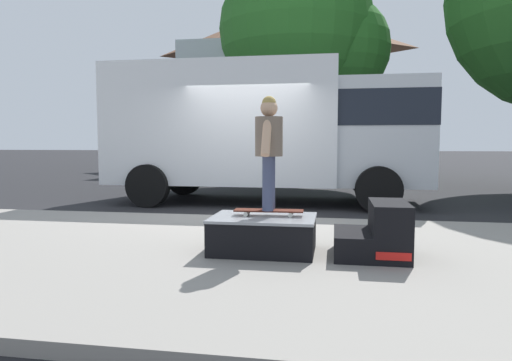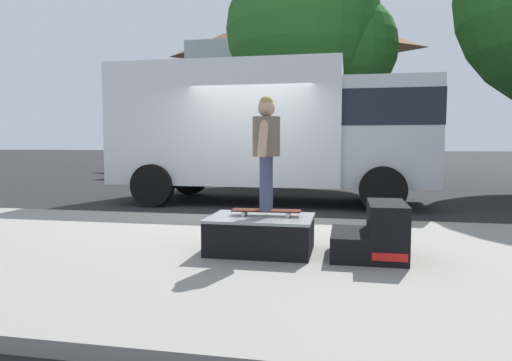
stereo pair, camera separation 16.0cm
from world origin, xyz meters
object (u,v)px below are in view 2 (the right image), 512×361
(skateboard, at_px, (266,211))
(street_tree_neighbour, at_px, (312,34))
(skate_box, at_px, (261,233))
(box_truck, at_px, (273,127))
(kicker_ramp, at_px, (375,234))
(skater_kid, at_px, (266,143))

(skateboard, relative_size, street_tree_neighbour, 0.11)
(skate_box, bearing_deg, street_tree_neighbour, 91.11)
(skateboard, distance_m, box_truck, 5.28)
(kicker_ramp, relative_size, skater_kid, 0.66)
(skateboard, bearing_deg, skate_box, -132.55)
(skate_box, distance_m, street_tree_neighbour, 10.89)
(skateboard, height_order, skater_kid, skater_kid)
(skater_kid, distance_m, street_tree_neighbour, 10.47)
(kicker_ramp, xyz_separation_m, skater_kid, (-1.19, 0.06, 0.97))
(skate_box, relative_size, skater_kid, 0.91)
(kicker_ramp, bearing_deg, skater_kid, 177.27)
(kicker_ramp, relative_size, street_tree_neighbour, 0.11)
(skate_box, distance_m, skater_kid, 1.01)
(skate_box, relative_size, box_truck, 0.17)
(skater_kid, xyz_separation_m, street_tree_neighbour, (-0.24, 9.88, 3.45))
(kicker_ramp, bearing_deg, street_tree_neighbour, 98.23)
(kicker_ramp, xyz_separation_m, street_tree_neighbour, (-1.44, 9.94, 4.42))
(skater_kid, xyz_separation_m, box_truck, (-0.75, 5.10, 0.36))
(skater_kid, bearing_deg, street_tree_neighbour, 91.42)
(skater_kid, bearing_deg, box_truck, 98.39)
(skate_box, bearing_deg, skater_kid, 47.45)
(kicker_ramp, relative_size, box_truck, 0.12)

